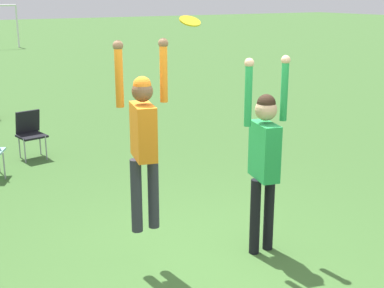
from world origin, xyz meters
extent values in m
plane|color=#3D662D|center=(0.00, 0.00, 0.00)|extent=(120.00, 120.00, 0.00)
cylinder|color=#2D2D38|center=(-0.68, 0.29, 0.87)|extent=(0.12, 0.12, 0.81)
cylinder|color=#2D2D38|center=(-0.48, 0.29, 0.87)|extent=(0.12, 0.12, 0.81)
cube|color=orange|center=(-0.58, 0.29, 1.56)|extent=(0.30, 0.48, 0.57)
sphere|color=brown|center=(-0.58, 0.29, 1.99)|extent=(0.22, 0.22, 0.22)
sphere|color=orange|center=(-0.58, 0.29, 2.05)|extent=(0.19, 0.19, 0.19)
cylinder|color=orange|center=(-0.82, 0.29, 2.15)|extent=(0.08, 0.08, 0.61)
sphere|color=brown|center=(-0.82, 0.29, 2.46)|extent=(0.10, 0.10, 0.10)
cylinder|color=orange|center=(-0.33, 0.29, 2.15)|extent=(0.08, 0.08, 0.61)
sphere|color=brown|center=(-0.33, 0.29, 2.46)|extent=(0.10, 0.10, 0.10)
cylinder|color=black|center=(0.66, -0.04, 0.45)|extent=(0.12, 0.12, 0.91)
cylinder|color=black|center=(0.87, -0.04, 0.45)|extent=(0.12, 0.12, 0.91)
cube|color=green|center=(0.76, -0.04, 1.23)|extent=(0.30, 0.49, 0.64)
sphere|color=tan|center=(0.76, -0.04, 1.71)|extent=(0.25, 0.25, 0.25)
sphere|color=black|center=(0.76, -0.04, 1.78)|extent=(0.21, 0.21, 0.21)
cylinder|color=green|center=(0.51, -0.04, 1.90)|extent=(0.08, 0.08, 0.68)
sphere|color=tan|center=(0.51, -0.04, 2.24)|extent=(0.10, 0.10, 0.10)
cylinder|color=green|center=(1.01, -0.04, 1.90)|extent=(0.08, 0.08, 0.68)
sphere|color=tan|center=(1.01, -0.04, 2.24)|extent=(0.10, 0.10, 0.10)
cylinder|color=yellow|center=(-0.06, 0.21, 2.67)|extent=(0.22, 0.21, 0.11)
cylinder|color=gray|center=(-0.72, 4.84, 0.22)|extent=(0.02, 0.02, 0.45)
cylinder|color=gray|center=(-0.34, 4.84, 0.22)|extent=(0.02, 0.02, 0.45)
cylinder|color=gray|center=(-0.72, 5.22, 0.22)|extent=(0.02, 0.02, 0.45)
cylinder|color=gray|center=(-0.34, 5.22, 0.22)|extent=(0.02, 0.02, 0.45)
cube|color=black|center=(-0.53, 5.03, 0.43)|extent=(0.52, 0.52, 0.04)
cube|color=black|center=(-0.53, 5.24, 0.66)|extent=(0.46, 0.18, 0.42)
cylinder|color=gray|center=(-1.24, 4.13, 0.23)|extent=(0.02, 0.02, 0.45)
cylinder|color=white|center=(4.54, 26.42, 1.15)|extent=(0.10, 0.10, 2.30)
camera|label=1|loc=(-2.92, -4.53, 2.94)|focal=50.00mm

